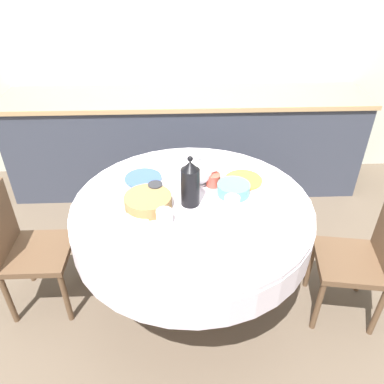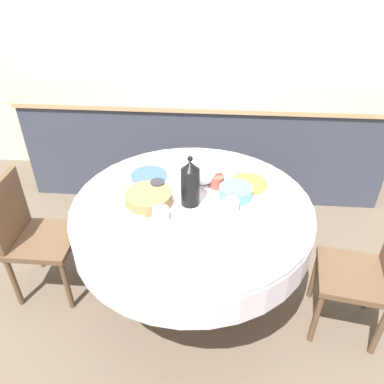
% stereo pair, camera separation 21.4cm
% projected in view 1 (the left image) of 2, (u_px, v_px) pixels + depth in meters
% --- Properties ---
extents(ground_plane, '(12.00, 12.00, 0.00)m').
position_uv_depth(ground_plane, '(192.00, 293.00, 2.62)').
color(ground_plane, brown).
extents(wall_back, '(7.00, 0.05, 2.60)m').
position_uv_depth(wall_back, '(184.00, 41.00, 3.36)').
color(wall_back, beige).
rests_on(wall_back, ground_plane).
extents(kitchen_counter, '(3.24, 0.64, 0.92)m').
position_uv_depth(kitchen_counter, '(186.00, 142.00, 3.55)').
color(kitchen_counter, '#383D4C').
rests_on(kitchen_counter, ground_plane).
extents(dining_table, '(1.42, 1.42, 0.78)m').
position_uv_depth(dining_table, '(192.00, 220.00, 2.25)').
color(dining_table, tan).
rests_on(dining_table, ground_plane).
extents(chair_left, '(0.46, 0.46, 0.87)m').
position_uv_depth(chair_left, '(365.00, 255.00, 2.24)').
color(chair_left, brown).
rests_on(chair_left, ground_plane).
extents(chair_right, '(0.40, 0.40, 0.87)m').
position_uv_depth(chair_right, '(23.00, 246.00, 2.32)').
color(chair_right, brown).
rests_on(chair_right, ground_plane).
extents(plate_near_left, '(0.24, 0.24, 0.01)m').
position_uv_depth(plate_near_left, '(128.00, 227.00, 1.99)').
color(plate_near_left, white).
rests_on(plate_near_left, dining_table).
extents(cup_near_left, '(0.09, 0.09, 0.08)m').
position_uv_depth(cup_near_left, '(164.00, 217.00, 2.01)').
color(cup_near_left, white).
rests_on(cup_near_left, dining_table).
extents(plate_near_right, '(0.24, 0.24, 0.01)m').
position_uv_depth(plate_near_right, '(258.00, 225.00, 2.01)').
color(plate_near_right, white).
rests_on(plate_near_right, dining_table).
extents(cup_near_right, '(0.09, 0.09, 0.08)m').
position_uv_depth(cup_near_right, '(232.00, 203.00, 2.12)').
color(cup_near_right, white).
rests_on(cup_near_right, dining_table).
extents(plate_far_left, '(0.24, 0.24, 0.01)m').
position_uv_depth(plate_far_left, '(143.00, 178.00, 2.40)').
color(plate_far_left, '#3856AD').
rests_on(plate_far_left, dining_table).
extents(cup_far_left, '(0.09, 0.09, 0.08)m').
position_uv_depth(cup_far_left, '(156.00, 190.00, 2.23)').
color(cup_far_left, '#28282D').
rests_on(cup_far_left, dining_table).
extents(plate_far_right, '(0.24, 0.24, 0.01)m').
position_uv_depth(plate_far_right, '(244.00, 180.00, 2.39)').
color(plate_far_right, orange).
rests_on(plate_far_right, dining_table).
extents(cup_far_right, '(0.09, 0.09, 0.08)m').
position_uv_depth(cup_far_right, '(213.00, 180.00, 2.32)').
color(cup_far_right, '#CC4C3D').
rests_on(cup_far_right, dining_table).
extents(coffee_carafe, '(0.11, 0.11, 0.31)m').
position_uv_depth(coffee_carafe, '(190.00, 184.00, 2.11)').
color(coffee_carafe, black).
rests_on(coffee_carafe, dining_table).
extents(teapot, '(0.23, 0.16, 0.21)m').
position_uv_depth(teapot, '(199.00, 171.00, 2.31)').
color(teapot, white).
rests_on(teapot, dining_table).
extents(bread_basket, '(0.27, 0.27, 0.07)m').
position_uv_depth(bread_basket, '(148.00, 201.00, 2.14)').
color(bread_basket, olive).
rests_on(bread_basket, dining_table).
extents(fruit_bowl, '(0.20, 0.20, 0.07)m').
position_uv_depth(fruit_bowl, '(233.00, 189.00, 2.25)').
color(fruit_bowl, '#569993').
rests_on(fruit_bowl, dining_table).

